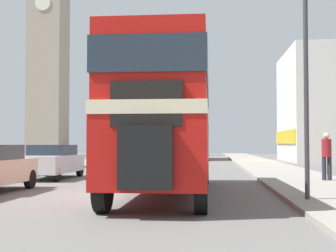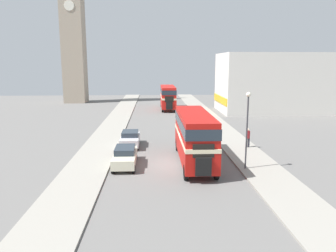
% 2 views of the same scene
% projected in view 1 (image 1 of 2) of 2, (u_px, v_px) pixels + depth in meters
% --- Properties ---
extents(ground_plane, '(120.00, 120.00, 0.00)m').
position_uv_depth(ground_plane, '(107.00, 195.00, 13.87)').
color(ground_plane, slate).
extents(double_decker_bus, '(2.45, 10.00, 4.13)m').
position_uv_depth(double_decker_bus, '(168.00, 112.00, 14.19)').
color(double_decker_bus, '#B2140F').
rests_on(double_decker_bus, ground_plane).
extents(bus_distant, '(2.46, 9.68, 4.11)m').
position_uv_depth(bus_distant, '(191.00, 135.00, 46.52)').
color(bus_distant, red).
rests_on(bus_distant, ground_plane).
extents(car_parked_mid, '(1.78, 4.25, 1.48)m').
position_uv_depth(car_parked_mid, '(52.00, 161.00, 20.42)').
color(car_parked_mid, silver).
rests_on(car_parked_mid, ground_plane).
extents(pedestrian_walking, '(0.37, 0.37, 1.83)m').
position_uv_depth(pedestrian_walking, '(327.00, 153.00, 18.02)').
color(pedestrian_walking, '#282833').
rests_on(pedestrian_walking, sidewalk_right).
extents(street_lamp, '(0.36, 0.36, 5.86)m').
position_uv_depth(street_lamp, '(306.00, 48.00, 11.92)').
color(street_lamp, '#38383D').
rests_on(street_lamp, sidewalk_right).
extents(church_tower, '(4.55, 4.55, 35.86)m').
position_uv_depth(church_tower, '(49.00, 15.00, 60.54)').
color(church_tower, tan).
rests_on(church_tower, ground_plane).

